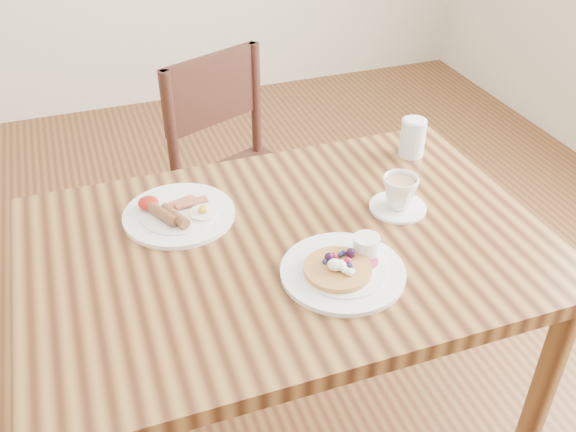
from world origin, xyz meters
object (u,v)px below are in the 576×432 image
at_px(pancake_plate, 344,268).
at_px(breakfast_plate, 177,213).
at_px(teacup_saucer, 399,195).
at_px(water_glass, 413,138).
at_px(dining_table, 288,274).
at_px(chair_far, 241,174).

distance_m(pancake_plate, breakfast_plate, 0.44).
relative_size(pancake_plate, teacup_saucer, 1.93).
height_order(breakfast_plate, water_glass, water_glass).
bearing_deg(water_glass, pancake_plate, -133.31).
distance_m(teacup_saucer, water_glass, 0.28).
bearing_deg(pancake_plate, teacup_saucer, 38.82).
bearing_deg(water_glass, breakfast_plate, -173.28).
bearing_deg(water_glass, dining_table, -150.52).
relative_size(breakfast_plate, teacup_saucer, 1.93).
xyz_separation_m(dining_table, chair_far, (0.09, 0.73, -0.16)).
bearing_deg(chair_far, pancake_plate, 66.41).
bearing_deg(chair_far, breakfast_plate, 37.97).
xyz_separation_m(pancake_plate, breakfast_plate, (-0.30, 0.33, -0.00)).
distance_m(dining_table, chair_far, 0.75).
height_order(dining_table, teacup_saucer, teacup_saucer).
bearing_deg(dining_table, pancake_plate, -63.07).
xyz_separation_m(teacup_saucer, water_glass, (0.16, 0.23, 0.01)).
bearing_deg(pancake_plate, breakfast_plate, 131.99).
bearing_deg(breakfast_plate, water_glass, 6.72).
height_order(chair_far, breakfast_plate, chair_far).
height_order(dining_table, pancake_plate, pancake_plate).
xyz_separation_m(dining_table, breakfast_plate, (-0.22, 0.18, 0.11)).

